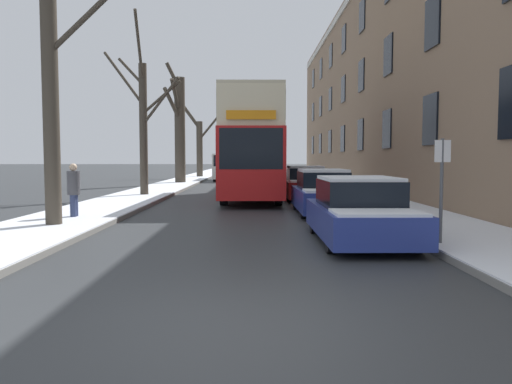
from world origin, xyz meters
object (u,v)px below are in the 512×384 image
object	(u,v)px
parked_car_0	(360,212)
street_sign_post	(442,186)
bare_tree_left_0	(52,69)
bare_tree_left_2	(179,127)
bare_tree_left_3	(199,144)
bare_tree_left_1	(143,120)
oncoming_van	(227,166)
pedestrian_left_sidewalk	(74,190)
parked_car_1	(323,193)
parked_car_2	(305,184)
double_decker_bus	(251,142)

from	to	relation	value
parked_car_0	street_sign_post	distance (m)	1.89
bare_tree_left_0	street_sign_post	xyz separation A→B (m)	(8.87, -2.99, -2.82)
bare_tree_left_2	bare_tree_left_3	xyz separation A→B (m)	(0.18, 11.74, -0.87)
bare_tree_left_0	bare_tree_left_1	size ratio (longest dim) A/B	1.05
oncoming_van	street_sign_post	world-z (taller)	street_sign_post
bare_tree_left_1	pedestrian_left_sidewalk	size ratio (longest dim) A/B	4.77
bare_tree_left_1	street_sign_post	size ratio (longest dim) A/B	3.63
parked_car_1	street_sign_post	xyz separation A→B (m)	(1.40, -6.76, 0.62)
bare_tree_left_3	parked_car_0	size ratio (longest dim) A/B	1.68
bare_tree_left_0	bare_tree_left_2	size ratio (longest dim) A/B	0.99
street_sign_post	parked_car_2	bearing A→B (deg)	96.46
bare_tree_left_2	bare_tree_left_1	bearing A→B (deg)	-89.70
parked_car_2	bare_tree_left_1	bearing A→B (deg)	169.40
bare_tree_left_1	double_decker_bus	xyz separation A→B (m)	(5.08, -0.73, -1.04)
parked_car_2	oncoming_van	world-z (taller)	oncoming_van
bare_tree_left_2	oncoming_van	bearing A→B (deg)	62.92
parked_car_1	bare_tree_left_3	bearing A→B (deg)	103.46
double_decker_bus	bare_tree_left_3	bearing A→B (deg)	101.40
double_decker_bus	bare_tree_left_2	bearing A→B (deg)	111.76
parked_car_0	parked_car_1	world-z (taller)	parked_car_1
bare_tree_left_1	pedestrian_left_sidewalk	bearing A→B (deg)	-90.73
bare_tree_left_0	street_sign_post	bearing A→B (deg)	-18.62
bare_tree_left_0	parked_car_2	size ratio (longest dim) A/B	2.13
pedestrian_left_sidewalk	double_decker_bus	bearing A→B (deg)	-33.53
parked_car_0	parked_car_1	size ratio (longest dim) A/B	0.99
parked_car_0	parked_car_1	bearing A→B (deg)	90.00
bare_tree_left_0	oncoming_van	size ratio (longest dim) A/B	1.49
street_sign_post	pedestrian_left_sidewalk	bearing A→B (deg)	152.50
bare_tree_left_0	parked_car_2	bearing A→B (deg)	51.33
parked_car_2	double_decker_bus	bearing A→B (deg)	164.57
bare_tree_left_1	bare_tree_left_2	size ratio (longest dim) A/B	0.95
bare_tree_left_1	double_decker_bus	size ratio (longest dim) A/B	0.79
bare_tree_left_1	oncoming_van	xyz separation A→B (m)	(3.04, 18.21, -2.45)
bare_tree_left_0	oncoming_van	distance (m)	29.25
bare_tree_left_1	street_sign_post	distance (m)	16.52
bare_tree_left_2	bare_tree_left_0	bearing A→B (deg)	-89.77
bare_tree_left_1	bare_tree_left_2	xyz separation A→B (m)	(-0.06, 12.14, 0.41)
bare_tree_left_3	oncoming_van	bearing A→B (deg)	-62.74
pedestrian_left_sidewalk	oncoming_van	bearing A→B (deg)	-8.10
parked_car_1	street_sign_post	size ratio (longest dim) A/B	1.96
parked_car_0	oncoming_van	distance (m)	31.16
parked_car_0	parked_car_2	bearing A→B (deg)	90.00
bare_tree_left_2	parked_car_0	size ratio (longest dim) A/B	1.98
bare_tree_left_3	parked_car_1	size ratio (longest dim) A/B	1.66
bare_tree_left_0	pedestrian_left_sidewalk	size ratio (longest dim) A/B	5.01
bare_tree_left_3	oncoming_van	xyz separation A→B (m)	(2.92, -5.67, -2.00)
parked_car_0	bare_tree_left_2	bearing A→B (deg)	106.97
pedestrian_left_sidewalk	street_sign_post	size ratio (longest dim) A/B	0.76
parked_car_2	pedestrian_left_sidewalk	size ratio (longest dim) A/B	2.35
parked_car_0	double_decker_bus	bearing A→B (deg)	101.50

